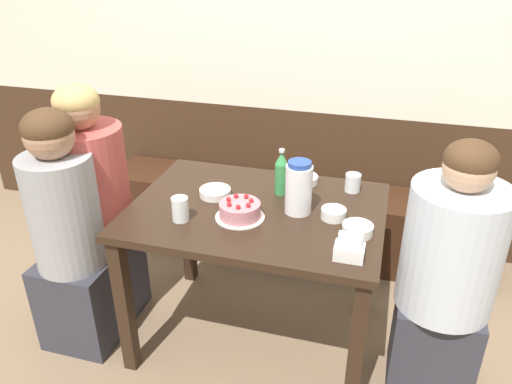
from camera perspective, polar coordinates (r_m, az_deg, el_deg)
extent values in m
plane|color=#846B51|center=(2.63, 0.07, -15.95)|extent=(12.00, 12.00, 0.00)
cube|color=#3D2819|center=(3.25, 5.15, 2.05)|extent=(4.80, 0.04, 0.86)
cube|color=#381E11|center=(3.15, 4.21, -3.00)|extent=(2.36, 0.38, 0.44)
cube|color=black|center=(2.21, 0.08, -2.19)|extent=(1.11, 0.81, 0.03)
cube|color=black|center=(2.32, -14.80, -12.53)|extent=(0.06, 0.06, 0.70)
cube|color=black|center=(2.08, 11.35, -17.59)|extent=(0.06, 0.06, 0.70)
cube|color=black|center=(2.83, -7.81, -3.93)|extent=(0.06, 0.06, 0.70)
cube|color=black|center=(2.64, 12.91, -6.95)|extent=(0.06, 0.06, 0.70)
cylinder|color=white|center=(2.12, -1.84, -2.87)|extent=(0.21, 0.21, 0.01)
cylinder|color=#C67A84|center=(2.10, -1.86, -2.05)|extent=(0.17, 0.17, 0.06)
sphere|color=red|center=(2.04, -2.06, -1.70)|extent=(0.02, 0.02, 0.02)
sphere|color=red|center=(2.05, -0.89, -1.50)|extent=(0.02, 0.02, 0.02)
sphere|color=red|center=(2.09, -0.49, -0.96)|extent=(0.02, 0.02, 0.02)
sphere|color=red|center=(2.12, -1.13, -0.50)|extent=(0.02, 0.02, 0.02)
sphere|color=red|center=(2.12, -2.30, -0.44)|extent=(0.02, 0.02, 0.02)
sphere|color=red|center=(2.10, -3.17, -0.83)|extent=(0.02, 0.02, 0.02)
sphere|color=red|center=(2.06, -3.08, -1.40)|extent=(0.02, 0.02, 0.02)
cylinder|color=white|center=(2.12, 4.89, 0.29)|extent=(0.12, 0.12, 0.21)
cylinder|color=#28479E|center=(2.07, 5.02, 3.21)|extent=(0.10, 0.10, 0.02)
cylinder|color=#388E4C|center=(2.29, 2.89, 1.52)|extent=(0.06, 0.06, 0.15)
cone|color=#388E4C|center=(2.25, 2.95, 3.89)|extent=(0.06, 0.06, 0.06)
cylinder|color=silver|center=(2.23, 2.98, 4.73)|extent=(0.03, 0.03, 0.01)
cube|color=white|center=(1.88, 10.60, -6.72)|extent=(0.11, 0.08, 0.05)
cube|color=white|center=(1.85, 10.73, -5.37)|extent=(0.09, 0.03, 0.05)
cylinder|color=white|center=(2.30, -4.69, -0.03)|extent=(0.14, 0.14, 0.03)
cylinder|color=white|center=(2.13, 8.85, -2.46)|extent=(0.11, 0.11, 0.04)
cylinder|color=white|center=(2.04, 11.53, -4.20)|extent=(0.12, 0.12, 0.04)
cylinder|color=white|center=(2.43, 5.43, 1.49)|extent=(0.14, 0.14, 0.03)
cylinder|color=silver|center=(2.37, 11.01, 1.05)|extent=(0.07, 0.07, 0.08)
cylinder|color=silver|center=(2.10, -8.66, -1.94)|extent=(0.07, 0.07, 0.10)
cylinder|color=silver|center=(2.27, 5.25, 0.23)|extent=(0.07, 0.07, 0.08)
cube|color=#33333D|center=(2.75, -16.87, -9.10)|extent=(0.34, 0.30, 0.45)
cylinder|color=#BC4C47|center=(2.49, -18.44, 0.61)|extent=(0.36, 0.36, 0.59)
sphere|color=#A87A5B|center=(2.36, -19.79, 8.97)|extent=(0.20, 0.20, 0.20)
ellipsoid|color=tan|center=(2.35, -19.92, 9.78)|extent=(0.20, 0.20, 0.15)
cube|color=#33333D|center=(2.38, 19.47, -16.00)|extent=(0.34, 0.30, 0.45)
cylinder|color=silver|center=(2.10, 21.50, -6.09)|extent=(0.38, 0.38, 0.53)
sphere|color=tan|center=(1.94, 23.21, 2.59)|extent=(0.19, 0.19, 0.19)
ellipsoid|color=#4C331E|center=(1.93, 23.38, 3.48)|extent=(0.19, 0.19, 0.14)
cube|color=#33333D|center=(2.62, -19.28, -11.62)|extent=(0.34, 0.30, 0.45)
cylinder|color=#99999E|center=(2.35, -21.07, -2.17)|extent=(0.31, 0.31, 0.53)
sphere|color=#A87A5B|center=(2.21, -22.59, 5.99)|extent=(0.21, 0.21, 0.21)
ellipsoid|color=#4C331E|center=(2.20, -22.76, 6.86)|extent=(0.21, 0.21, 0.15)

